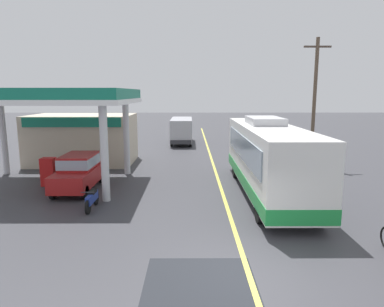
{
  "coord_description": "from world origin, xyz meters",
  "views": [
    {
      "loc": [
        -1.6,
        -8.69,
        4.87
      ],
      "look_at": [
        -1.5,
        10.0,
        1.6
      ],
      "focal_mm": 32.21,
      "sensor_mm": 36.0,
      "label": 1
    }
  ],
  "objects": [
    {
      "name": "lane_divider_stripe",
      "position": [
        0.0,
        15.0,
        0.0
      ],
      "size": [
        0.16,
        50.0,
        0.01
      ],
      "primitive_type": "cube",
      "color": "#D8CC4C",
      "rests_on": "ground"
    },
    {
      "name": "motorcycle_parked_forecourt",
      "position": [
        -5.78,
        5.41,
        0.44
      ],
      "size": [
        0.55,
        1.8,
        0.92
      ],
      "color": "black",
      "rests_on": "ground"
    },
    {
      "name": "car_at_pump",
      "position": [
        -7.26,
        8.42,
        1.01
      ],
      "size": [
        1.7,
        4.2,
        1.82
      ],
      "color": "maroon",
      "rests_on": "ground"
    },
    {
      "name": "gas_station_roadside",
      "position": [
        -9.16,
        13.45,
        2.63
      ],
      "size": [
        9.1,
        11.95,
        5.1
      ],
      "color": "#147259",
      "rests_on": "ground"
    },
    {
      "name": "pedestrian_near_pump",
      "position": [
        -7.93,
        10.62,
        0.93
      ],
      "size": [
        0.55,
        0.22,
        1.66
      ],
      "color": "#33333F",
      "rests_on": "ground"
    },
    {
      "name": "ground",
      "position": [
        0.0,
        20.0,
        0.0
      ],
      "size": [
        120.0,
        120.0,
        0.0
      ],
      "primitive_type": "plane",
      "color": "#38383D"
    },
    {
      "name": "coach_bus_main",
      "position": [
        2.17,
        7.71,
        1.72
      ],
      "size": [
        2.6,
        11.04,
        3.69
      ],
      "color": "white",
      "rests_on": "ground"
    },
    {
      "name": "utility_pole_roadside",
      "position": [
        6.8,
        14.77,
        4.44
      ],
      "size": [
        1.8,
        0.24,
        8.5
      ],
      "color": "brown",
      "rests_on": "ground"
    },
    {
      "name": "wet_puddle_patch",
      "position": [
        -1.34,
        -1.22,
        0.0
      ],
      "size": [
        2.93,
        4.26,
        0.01
      ],
      "primitive_type": "cube",
      "color": "#26282D",
      "rests_on": "ground"
    },
    {
      "name": "minibus_opposing_lane",
      "position": [
        -2.45,
        24.98,
        1.47
      ],
      "size": [
        2.04,
        6.13,
        2.44
      ],
      "color": "#A5A5AD",
      "rests_on": "ground"
    }
  ]
}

